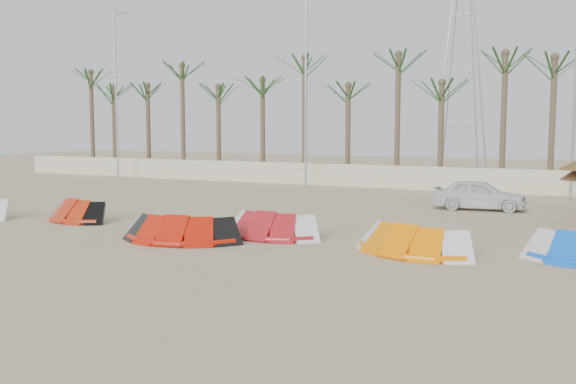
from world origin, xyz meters
The scene contains 11 objects.
ground centered at (0.00, 0.00, 0.00)m, with size 120.00×120.00×0.00m, color tan.
boundary_wall centered at (0.00, 22.00, 0.65)m, with size 60.00×0.30×1.30m, color beige.
palm_line centered at (0.67, 23.50, 6.44)m, with size 52.00×4.00×7.70m.
lamp_a centered at (-19.96, 20.00, 5.77)m, with size 1.25×0.14×11.00m.
lamp_b centered at (-5.96, 20.00, 5.77)m, with size 1.25×0.14×11.00m.
pylon centered at (1.00, 28.00, 0.00)m, with size 3.00×3.00×14.00m, color #A5A8AD, non-canonical shape.
kite_red_left centered at (-7.94, 4.53, 0.42)m, with size 3.22×2.05×0.90m.
kite_red_mid centered at (-1.87, 2.80, 0.42)m, with size 3.87×2.15×0.90m.
kite_red_right centered at (0.19, 4.66, 0.42)m, with size 3.36×1.63×0.90m.
kite_orange centered at (4.91, 4.12, 0.42)m, with size 3.87×2.43×0.90m.
car centered at (4.77, 14.38, 0.65)m, with size 1.53×3.81×1.30m, color white.
Camera 1 is at (9.78, -13.19, 3.49)m, focal length 40.00 mm.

